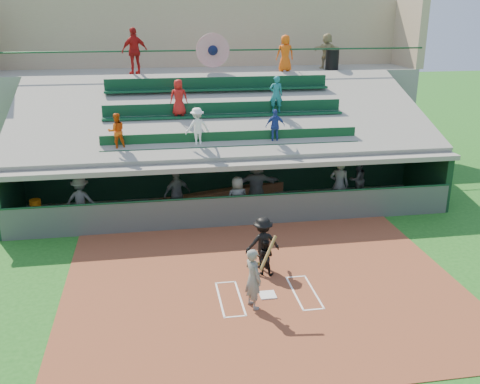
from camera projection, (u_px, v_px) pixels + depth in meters
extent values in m
plane|color=#1C5919|center=(268.00, 296.00, 14.44)|extent=(100.00, 100.00, 0.00)
cube|color=brown|center=(264.00, 287.00, 14.90)|extent=(11.00, 9.00, 0.02)
cube|color=white|center=(268.00, 295.00, 14.43)|extent=(0.43, 0.43, 0.03)
cube|color=white|center=(240.00, 298.00, 14.32)|extent=(0.05, 1.80, 0.01)
cube|color=white|center=(294.00, 293.00, 14.55)|extent=(0.05, 1.80, 0.01)
cube|color=white|center=(220.00, 299.00, 14.23)|extent=(0.05, 1.80, 0.01)
cube|color=white|center=(314.00, 291.00, 14.63)|extent=(0.05, 1.80, 0.01)
cube|color=silver|center=(225.00, 282.00, 15.11)|extent=(0.60, 0.05, 0.01)
cube|color=white|center=(296.00, 277.00, 15.43)|extent=(0.60, 0.05, 0.01)
cube|color=white|center=(235.00, 317.00, 13.44)|extent=(0.60, 0.05, 0.01)
cube|color=white|center=(314.00, 309.00, 13.75)|extent=(0.60, 0.05, 0.01)
cube|color=gray|center=(231.00, 208.00, 20.73)|extent=(16.00, 3.50, 0.04)
cube|color=gray|center=(210.00, 117.00, 26.29)|extent=(20.00, 3.00, 4.60)
cube|color=#4F544F|center=(238.00, 211.00, 18.93)|extent=(16.00, 0.06, 1.10)
cylinder|color=#133B20|center=(238.00, 196.00, 18.74)|extent=(16.00, 0.08, 0.08)
cube|color=black|center=(224.00, 169.00, 22.01)|extent=(16.00, 0.25, 2.20)
cube|color=black|center=(10.00, 193.00, 19.14)|extent=(0.25, 3.50, 2.20)
cube|color=black|center=(426.00, 172.00, 21.62)|extent=(0.25, 3.50, 2.20)
cube|color=gray|center=(230.00, 154.00, 20.02)|extent=(16.40, 3.90, 0.18)
cube|color=#98978A|center=(219.00, 157.00, 23.63)|extent=(16.40, 3.50, 2.30)
cube|color=gray|center=(214.00, 124.00, 24.80)|extent=(16.40, 0.30, 4.60)
cube|color=gray|center=(223.00, 112.00, 21.34)|extent=(16.40, 6.51, 2.37)
cube|color=#0C361D|center=(233.00, 146.00, 19.36)|extent=(9.40, 0.42, 0.08)
cube|color=#0D391E|center=(232.00, 137.00, 19.47)|extent=(9.40, 0.06, 0.45)
cube|color=#0D3C24|center=(225.00, 115.00, 20.89)|extent=(9.40, 0.42, 0.08)
cube|color=#0C3520|center=(224.00, 108.00, 20.99)|extent=(9.40, 0.06, 0.45)
cube|color=#0D3922|center=(219.00, 89.00, 22.42)|extent=(9.40, 0.42, 0.08)
cube|color=#0C361F|center=(218.00, 82.00, 22.52)|extent=(9.40, 0.06, 0.45)
imported|color=#D6500C|center=(117.00, 131.00, 18.61)|extent=(0.70, 0.60, 1.25)
imported|color=white|center=(197.00, 127.00, 19.03)|extent=(0.98, 0.72, 1.37)
imported|color=#253E94|center=(275.00, 126.00, 19.49)|extent=(0.72, 0.31, 1.23)
imported|color=#B01714|center=(179.00, 97.00, 20.47)|extent=(0.71, 0.49, 1.39)
imported|color=#1A6F77|center=(276.00, 94.00, 21.06)|extent=(0.55, 0.38, 1.44)
cylinder|color=#144022|center=(213.00, 50.00, 23.82)|extent=(20.00, 0.07, 0.07)
cylinder|color=red|center=(213.00, 50.00, 23.80)|extent=(1.50, 0.06, 1.50)
sphere|color=#0D1335|center=(213.00, 50.00, 23.77)|extent=(0.44, 0.44, 0.44)
cube|color=tan|center=(206.00, 33.00, 26.42)|extent=(20.00, 0.40, 3.20)
cube|color=tan|center=(409.00, 33.00, 26.57)|extent=(0.40, 3.00, 3.20)
imported|color=#61645E|center=(253.00, 278.00, 13.63)|extent=(0.58, 0.70, 1.63)
cylinder|color=olive|center=(268.00, 253.00, 13.30)|extent=(0.56, 0.54, 0.75)
sphere|color=brown|center=(258.00, 263.00, 13.52)|extent=(0.10, 0.10, 0.10)
imported|color=black|center=(265.00, 257.00, 15.43)|extent=(0.64, 0.58, 1.08)
imported|color=black|center=(263.00, 243.00, 15.74)|extent=(1.08, 0.69, 1.60)
cube|color=#975D37|center=(234.00, 193.00, 21.77)|extent=(12.98, 4.42, 0.40)
cube|color=silver|center=(36.00, 219.00, 18.81)|extent=(0.82, 0.70, 0.62)
cylinder|color=#CE640C|center=(36.00, 205.00, 18.69)|extent=(0.38, 0.38, 0.38)
imported|color=#5C5E59|center=(81.00, 200.00, 18.97)|extent=(1.24, 0.86, 1.75)
imported|color=#535651|center=(177.00, 194.00, 19.57)|extent=(1.14, 0.84, 1.79)
imported|color=#5A5C57|center=(238.00, 199.00, 19.27)|extent=(0.88, 0.65, 1.65)
imported|color=#60635D|center=(256.00, 184.00, 20.34)|extent=(1.86, 0.65, 1.99)
imported|color=#555752|center=(339.00, 185.00, 20.29)|extent=(0.84, 0.71, 1.96)
imported|color=#50524E|center=(357.00, 179.00, 21.60)|extent=(0.88, 0.77, 1.55)
cylinder|color=black|center=(332.00, 60.00, 25.31)|extent=(0.62, 0.62, 0.93)
imported|color=#B01514|center=(135.00, 51.00, 23.29)|extent=(1.27, 0.91, 2.01)
imported|color=#ED560D|center=(285.00, 53.00, 24.39)|extent=(0.83, 0.55, 1.65)
imported|color=tan|center=(327.00, 51.00, 25.86)|extent=(1.55, 0.53, 1.65)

